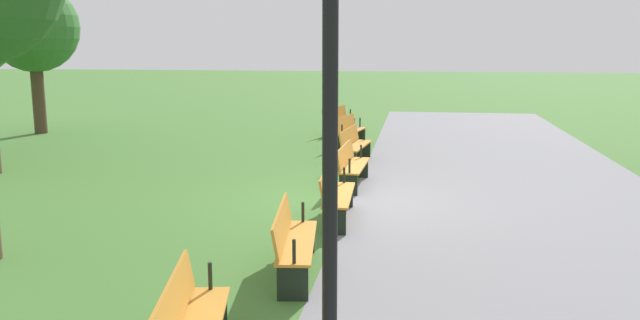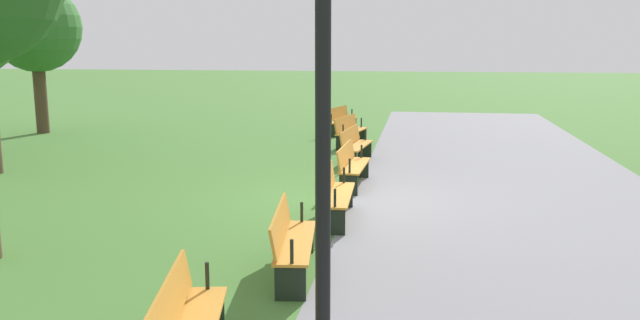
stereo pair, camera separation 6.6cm
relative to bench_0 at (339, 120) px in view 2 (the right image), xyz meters
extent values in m
plane|color=#477A33|center=(9.42, 1.40, -0.48)|extent=(120.00, 120.00, 0.00)
cube|color=gray|center=(9.42, 4.60, -0.47)|extent=(33.77, 6.36, 0.01)
cube|color=orange|center=(0.02, 0.07, -0.03)|extent=(1.95, 0.95, 0.04)
cube|color=orange|center=(-0.04, -0.12, 0.21)|extent=(1.86, 0.63, 0.40)
cube|color=black|center=(-0.84, 0.31, -0.26)|extent=(0.16, 0.38, 0.43)
cylinder|color=black|center=(-0.83, 0.33, 0.13)|extent=(0.05, 0.05, 0.30)
cube|color=black|center=(0.88, -0.18, -0.26)|extent=(0.16, 0.38, 0.43)
cylinder|color=black|center=(0.88, -0.16, 0.13)|extent=(0.05, 0.05, 0.30)
cube|color=orange|center=(2.66, 0.72, -0.03)|extent=(1.95, 0.81, 0.04)
cube|color=orange|center=(2.62, 0.52, 0.21)|extent=(1.89, 0.48, 0.40)
cube|color=black|center=(1.79, 0.89, -0.26)|extent=(0.13, 0.38, 0.43)
cylinder|color=black|center=(1.79, 0.91, 0.13)|extent=(0.05, 0.05, 0.30)
cube|color=black|center=(3.54, 0.54, -0.26)|extent=(0.13, 0.38, 0.43)
cylinder|color=black|center=(3.54, 0.56, 0.13)|extent=(0.05, 0.05, 0.30)
cube|color=orange|center=(5.35, 1.15, -0.03)|extent=(1.94, 0.67, 0.04)
cube|color=orange|center=(5.32, 0.95, 0.21)|extent=(1.90, 0.33, 0.40)
cube|color=black|center=(4.46, 1.26, -0.26)|extent=(0.10, 0.38, 0.43)
cylinder|color=black|center=(4.46, 1.28, 0.13)|extent=(0.05, 0.05, 0.30)
cube|color=black|center=(6.23, 1.04, -0.26)|extent=(0.10, 0.38, 0.43)
cylinder|color=black|center=(6.24, 1.06, 0.13)|extent=(0.05, 0.05, 0.30)
cube|color=orange|center=(8.06, 1.37, -0.03)|extent=(1.92, 0.52, 0.04)
cube|color=orange|center=(8.05, 1.17, 0.21)|extent=(1.91, 0.18, 0.40)
cube|color=black|center=(7.17, 1.40, -0.26)|extent=(0.07, 0.38, 0.43)
cylinder|color=black|center=(7.17, 1.42, 0.13)|extent=(0.05, 0.05, 0.30)
cube|color=black|center=(8.95, 1.33, -0.26)|extent=(0.07, 0.38, 0.43)
cylinder|color=black|center=(8.95, 1.35, 0.13)|extent=(0.05, 0.05, 0.30)
cube|color=orange|center=(10.78, 1.37, -0.03)|extent=(1.92, 0.52, 0.04)
cube|color=orange|center=(10.79, 1.17, 0.21)|extent=(1.91, 0.18, 0.40)
cube|color=black|center=(9.89, 1.33, -0.26)|extent=(0.07, 0.38, 0.43)
cylinder|color=black|center=(9.89, 1.35, 0.13)|extent=(0.05, 0.05, 0.30)
cube|color=black|center=(11.67, 1.40, -0.26)|extent=(0.07, 0.38, 0.43)
cylinder|color=black|center=(11.67, 1.42, 0.13)|extent=(0.05, 0.05, 0.30)
cube|color=orange|center=(13.49, 1.15, -0.03)|extent=(1.94, 0.67, 0.04)
cube|color=orange|center=(13.52, 0.95, 0.21)|extent=(1.90, 0.33, 0.40)
cube|color=black|center=(12.61, 1.04, -0.26)|extent=(0.10, 0.38, 0.43)
cylinder|color=black|center=(12.60, 1.06, 0.13)|extent=(0.05, 0.05, 0.30)
cube|color=black|center=(14.38, 1.26, -0.26)|extent=(0.10, 0.38, 0.43)
cylinder|color=black|center=(14.38, 1.28, 0.13)|extent=(0.05, 0.05, 0.30)
cube|color=orange|center=(16.22, 0.52, 0.21)|extent=(1.89, 0.48, 0.40)
cube|color=black|center=(15.30, 0.54, -0.26)|extent=(0.13, 0.38, 0.43)
cylinder|color=black|center=(15.30, 0.56, 0.13)|extent=(0.05, 0.05, 0.30)
cylinder|color=#4C3828|center=(1.45, -10.11, 0.82)|extent=(0.42, 0.42, 2.60)
sphere|color=#336B2D|center=(1.45, -10.11, 3.09)|extent=(2.99, 2.99, 2.99)
cylinder|color=black|center=(17.50, 2.13, 1.25)|extent=(0.10, 0.10, 3.46)
camera|label=1|loc=(21.40, 2.67, 2.54)|focal=35.68mm
camera|label=2|loc=(21.39, 2.73, 2.54)|focal=35.68mm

